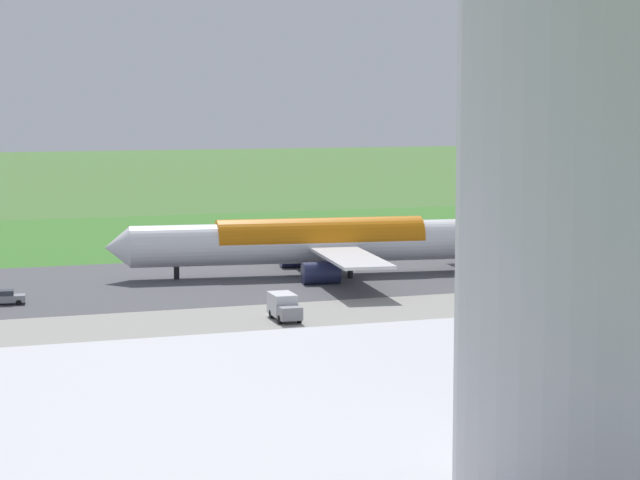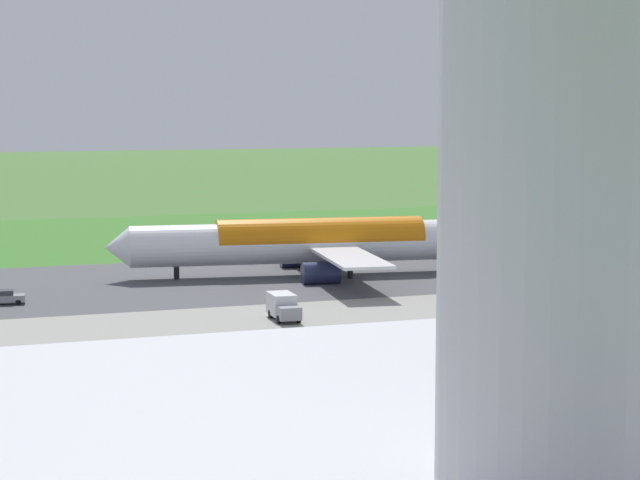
{
  "view_description": "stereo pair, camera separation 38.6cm",
  "coord_description": "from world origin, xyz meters",
  "px_view_note": "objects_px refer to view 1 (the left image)",
  "views": [
    {
      "loc": [
        57.51,
        143.4,
        21.99
      ],
      "look_at": [
        6.49,
        0.0,
        4.5
      ],
      "focal_mm": 67.78,
      "sensor_mm": 36.0,
      "label": 1
    },
    {
      "loc": [
        57.14,
        143.53,
        21.99
      ],
      "look_at": [
        6.49,
        0.0,
        4.5
      ],
      "focal_mm": 67.78,
      "sensor_mm": 36.0,
      "label": 2
    }
  ],
  "objects_px": {
    "service_truck_fuel": "(284,306)",
    "traffic_cone_orange": "(274,234)",
    "airliner_main": "(323,241)",
    "service_car_ops": "(5,297)",
    "no_stopping_sign": "(292,225)"
  },
  "relations": [
    {
      "from": "service_car_ops",
      "to": "traffic_cone_orange",
      "type": "height_order",
      "value": "service_car_ops"
    },
    {
      "from": "service_truck_fuel",
      "to": "traffic_cone_orange",
      "type": "relative_size",
      "value": 10.72
    },
    {
      "from": "no_stopping_sign",
      "to": "traffic_cone_orange",
      "type": "relative_size",
      "value": 4.77
    },
    {
      "from": "traffic_cone_orange",
      "to": "no_stopping_sign",
      "type": "bearing_deg",
      "value": -172.53
    },
    {
      "from": "airliner_main",
      "to": "service_car_ops",
      "type": "height_order",
      "value": "airliner_main"
    },
    {
      "from": "airliner_main",
      "to": "service_car_ops",
      "type": "bearing_deg",
      "value": 13.78
    },
    {
      "from": "airliner_main",
      "to": "no_stopping_sign",
      "type": "bearing_deg",
      "value": -103.4
    },
    {
      "from": "service_car_ops",
      "to": "no_stopping_sign",
      "type": "relative_size",
      "value": 1.67
    },
    {
      "from": "service_truck_fuel",
      "to": "traffic_cone_orange",
      "type": "bearing_deg",
      "value": -106.67
    },
    {
      "from": "service_truck_fuel",
      "to": "no_stopping_sign",
      "type": "distance_m",
      "value": 78.79
    },
    {
      "from": "service_car_ops",
      "to": "traffic_cone_orange",
      "type": "xyz_separation_m",
      "value": [
        -47.99,
        -55.22,
        -0.57
      ]
    },
    {
      "from": "service_car_ops",
      "to": "no_stopping_sign",
      "type": "bearing_deg",
      "value": -132.61
    },
    {
      "from": "service_car_ops",
      "to": "traffic_cone_orange",
      "type": "relative_size",
      "value": 7.98
    },
    {
      "from": "airliner_main",
      "to": "service_truck_fuel",
      "type": "distance_m",
      "value": 32.4
    },
    {
      "from": "service_car_ops",
      "to": "no_stopping_sign",
      "type": "distance_m",
      "value": 75.61
    }
  ]
}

